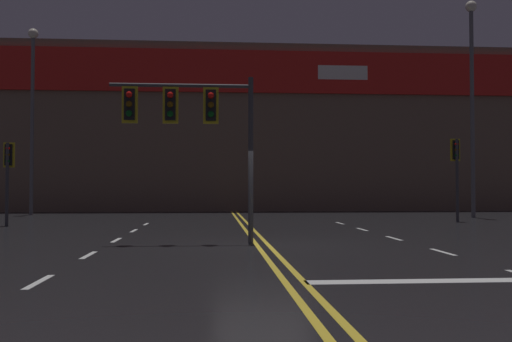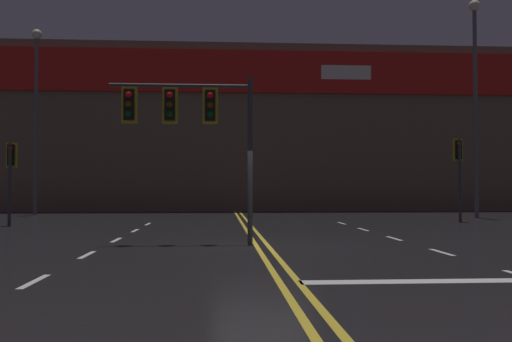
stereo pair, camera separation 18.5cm
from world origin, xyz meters
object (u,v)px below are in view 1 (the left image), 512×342
traffic_signal_median (187,114)px  traffic_signal_corner_northwest (8,164)px  streetlight_near_right (472,82)px  streetlight_median_approach (32,97)px  traffic_signal_corner_northeast (456,161)px

traffic_signal_median → traffic_signal_corner_northwest: 10.65m
streetlight_near_right → streetlight_median_approach: bearing=168.3°
streetlight_near_right → traffic_signal_corner_northeast: bearing=-125.3°
traffic_signal_corner_northeast → traffic_signal_corner_northwest: (-18.79, -1.38, -0.29)m
traffic_signal_corner_northwest → traffic_signal_corner_northeast: bearing=4.2°
traffic_signal_corner_northeast → streetlight_near_right: (2.29, 3.23, 4.16)m
traffic_signal_corner_northwest → streetlight_near_right: streetlight_near_right is taller
traffic_signal_corner_northeast → traffic_signal_median: bearing=-141.8°
traffic_signal_median → traffic_signal_corner_northeast: 14.57m
traffic_signal_corner_northeast → streetlight_median_approach: 22.65m
traffic_signal_corner_northwest → streetlight_near_right: 22.04m
traffic_signal_median → streetlight_median_approach: streetlight_median_approach is taller
traffic_signal_median → streetlight_near_right: bearing=41.7°
traffic_signal_corner_northeast → streetlight_near_right: bearing=54.7°
traffic_signal_corner_northwest → streetlight_near_right: size_ratio=0.30×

